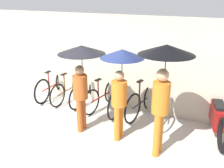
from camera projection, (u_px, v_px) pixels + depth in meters
ground_plane at (61, 141)px, 5.29m from camera, size 30.00×30.00×0.00m
back_wall at (108, 61)px, 6.73m from camera, size 12.58×0.12×2.46m
parked_bicycle_0 at (53, 85)px, 7.44m from camera, size 0.44×1.77×1.09m
parked_bicycle_1 at (69, 88)px, 7.23m from camera, size 0.44×1.70×1.08m
parked_bicycle_2 at (86, 91)px, 7.05m from camera, size 0.44×1.65×0.99m
parked_bicycle_3 at (102, 95)px, 6.72m from camera, size 0.44×1.63×1.09m
parked_bicycle_4 at (123, 97)px, 6.56m from camera, size 0.44×1.82×1.11m
parked_bicycle_5 at (142, 101)px, 6.29m from camera, size 0.44×1.70×1.10m
parked_bicycle_6 at (165, 105)px, 6.12m from camera, size 0.45×1.77×0.98m
pedestrian_leading at (81, 64)px, 5.32m from camera, size 1.03×1.03×1.93m
pedestrian_center at (121, 72)px, 4.99m from camera, size 0.89×0.89×1.93m
pedestrian_trailing at (164, 71)px, 4.41m from camera, size 1.01×1.01×2.13m
motorcycle at (218, 116)px, 5.49m from camera, size 0.73×2.07×0.92m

